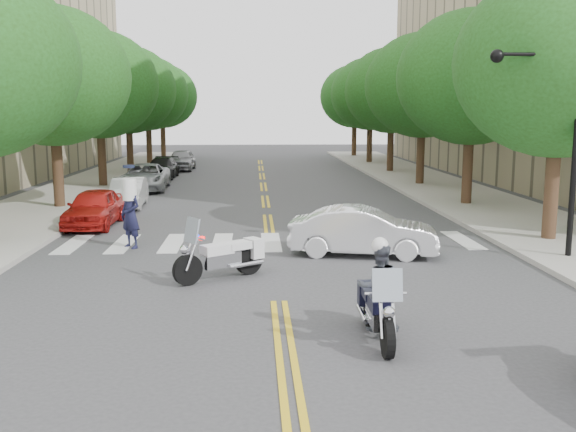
{
  "coord_description": "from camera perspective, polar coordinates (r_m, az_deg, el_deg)",
  "views": [
    {
      "loc": [
        -0.52,
        -13.5,
        4.08
      ],
      "look_at": [
        0.39,
        3.68,
        1.3
      ],
      "focal_mm": 40.0,
      "sensor_mm": 36.0,
      "label": 1
    }
  ],
  "objects": [
    {
      "name": "ground",
      "position": [
        14.11,
        -0.81,
        -7.62
      ],
      "size": [
        140.0,
        140.0,
        0.0
      ],
      "primitive_type": "plane",
      "color": "#38383A",
      "rests_on": "ground"
    },
    {
      "name": "sidewalk_left",
      "position": [
        36.84,
        -17.15,
        2.52
      ],
      "size": [
        5.0,
        60.0,
        0.15
      ],
      "primitive_type": "cube",
      "color": "#9E9991",
      "rests_on": "ground"
    },
    {
      "name": "sidewalk_right",
      "position": [
        37.1,
        12.66,
        2.75
      ],
      "size": [
        5.0,
        60.0,
        0.15
      ],
      "primitive_type": "cube",
      "color": "#9E9991",
      "rests_on": "ground"
    },
    {
      "name": "tree_l_1",
      "position": [
        28.76,
        -20.2,
        11.56
      ],
      "size": [
        6.4,
        6.4,
        8.45
      ],
      "color": "#382316",
      "rests_on": "ground"
    },
    {
      "name": "tree_l_2",
      "position": [
        36.48,
        -16.48,
        11.12
      ],
      "size": [
        6.4,
        6.4,
        8.45
      ],
      "color": "#382316",
      "rests_on": "ground"
    },
    {
      "name": "tree_l_3",
      "position": [
        44.31,
        -14.07,
        10.81
      ],
      "size": [
        6.4,
        6.4,
        8.45
      ],
      "color": "#382316",
      "rests_on": "ground"
    },
    {
      "name": "tree_l_4",
      "position": [
        52.18,
        -12.39,
        10.58
      ],
      "size": [
        6.4,
        6.4,
        8.45
      ],
      "color": "#382316",
      "rests_on": "ground"
    },
    {
      "name": "tree_l_5",
      "position": [
        60.09,
        -11.15,
        10.41
      ],
      "size": [
        6.4,
        6.4,
        8.45
      ],
      "color": "#382316",
      "rests_on": "ground"
    },
    {
      "name": "tree_r_0",
      "position": [
        21.66,
        23.01,
        12.37
      ],
      "size": [
        6.4,
        6.4,
        8.45
      ],
      "color": "#382316",
      "rests_on": "ground"
    },
    {
      "name": "tree_r_1",
      "position": [
        29.07,
        16.0,
        11.74
      ],
      "size": [
        6.4,
        6.4,
        8.45
      ],
      "color": "#382316",
      "rests_on": "ground"
    },
    {
      "name": "tree_r_2",
      "position": [
        36.73,
        11.89,
        11.28
      ],
      "size": [
        6.4,
        6.4,
        8.45
      ],
      "color": "#382316",
      "rests_on": "ground"
    },
    {
      "name": "tree_r_3",
      "position": [
        44.51,
        9.21,
        10.95
      ],
      "size": [
        6.4,
        6.4,
        8.45
      ],
      "color": "#382316",
      "rests_on": "ground"
    },
    {
      "name": "tree_r_4",
      "position": [
        52.36,
        7.34,
        10.71
      ],
      "size": [
        6.4,
        6.4,
        8.45
      ],
      "color": "#382316",
      "rests_on": "ground"
    },
    {
      "name": "tree_r_5",
      "position": [
        60.24,
        5.96,
        10.52
      ],
      "size": [
        6.4,
        6.4,
        8.45
      ],
      "color": "#382316",
      "rests_on": "ground"
    },
    {
      "name": "traffic_signal_pole",
      "position": [
        18.89,
        23.01,
        7.37
      ],
      "size": [
        2.82,
        0.42,
        6.0
      ],
      "color": "black",
      "rests_on": "ground"
    },
    {
      "name": "motorcycle_police",
      "position": [
        11.76,
        8.02,
        -6.88
      ],
      "size": [
        0.79,
        2.33,
        1.9
      ],
      "rotation": [
        0.0,
        0.0,
        3.13
      ],
      "color": "black",
      "rests_on": "ground"
    },
    {
      "name": "motorcycle_parked",
      "position": [
        16.0,
        -5.47,
        -3.55
      ],
      "size": [
        2.21,
        1.68,
        1.62
      ],
      "rotation": [
        0.0,
        0.0,
        2.18
      ],
      "color": "black",
      "rests_on": "ground"
    },
    {
      "name": "officer_standing",
      "position": [
        19.98,
        -13.82,
        0.1
      ],
      "size": [
        0.88,
        0.85,
        2.04
      ],
      "primitive_type": "imported",
      "rotation": [
        0.0,
        0.0,
        -0.7
      ],
      "color": "#161733",
      "rests_on": "ground"
    },
    {
      "name": "convertible",
      "position": [
        18.58,
        6.72,
        -1.37
      ],
      "size": [
        4.46,
        2.33,
        1.4
      ],
      "primitive_type": "imported",
      "rotation": [
        0.0,
        0.0,
        1.36
      ],
      "color": "white",
      "rests_on": "ground"
    },
    {
      "name": "parked_car_a",
      "position": [
        24.18,
        -16.84,
        0.71
      ],
      "size": [
        1.69,
        4.05,
        1.37
      ],
      "primitive_type": "imported",
      "rotation": [
        0.0,
        0.0,
        -0.02
      ],
      "color": "#B11712",
      "rests_on": "ground"
    },
    {
      "name": "parked_car_b",
      "position": [
        28.74,
        -14.03,
        2.02
      ],
      "size": [
        1.56,
        3.94,
        1.28
      ],
      "primitive_type": "imported",
      "rotation": [
        0.0,
        0.0,
        0.06
      ],
      "color": "beige",
      "rests_on": "ground"
    },
    {
      "name": "parked_car_c",
      "position": [
        34.98,
        -12.56,
        3.4
      ],
      "size": [
        2.51,
        5.09,
        1.39
      ],
      "primitive_type": "imported",
      "rotation": [
        0.0,
        0.0,
        0.04
      ],
      "color": "#B0B2B8",
      "rests_on": "ground"
    },
    {
      "name": "parked_car_d",
      "position": [
        41.24,
        -11.12,
        4.22
      ],
      "size": [
        1.86,
        4.46,
        1.29
      ],
      "primitive_type": "imported",
      "rotation": [
        0.0,
        0.0,
        -0.01
      ],
      "color": "black",
      "rests_on": "ground"
    },
    {
      "name": "parked_car_e",
      "position": [
        46.75,
        -9.44,
        4.96
      ],
      "size": [
        1.82,
        4.41,
        1.49
      ],
      "primitive_type": "imported",
      "rotation": [
        0.0,
        0.0,
        -0.01
      ],
      "color": "#939297",
      "rests_on": "ground"
    }
  ]
}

